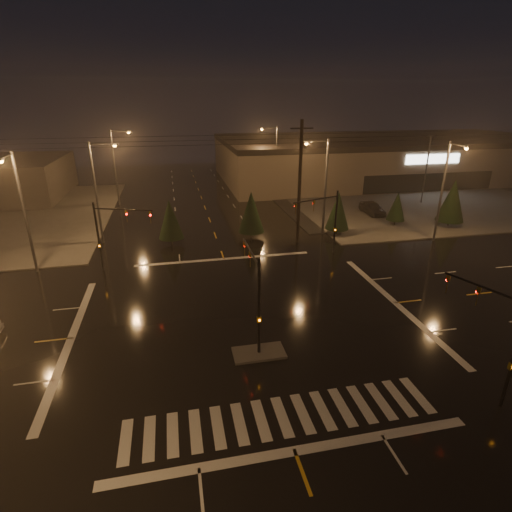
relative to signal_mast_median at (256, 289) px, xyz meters
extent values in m
plane|color=black|center=(0.00, 3.07, -3.75)|extent=(140.00, 140.00, 0.00)
cube|color=#44413C|center=(30.00, 33.07, -3.69)|extent=(36.00, 36.00, 0.12)
cube|color=#44413C|center=(0.00, -0.93, -3.68)|extent=(3.00, 1.60, 0.15)
cube|color=beige|center=(0.00, -5.93, -3.75)|extent=(15.00, 2.60, 0.01)
cube|color=beige|center=(0.00, -7.93, -3.75)|extent=(16.00, 0.50, 0.01)
cube|color=beige|center=(0.00, 14.07, -3.75)|extent=(16.00, 0.50, 0.01)
cube|color=black|center=(35.00, 31.07, -3.71)|extent=(50.00, 24.00, 0.08)
cube|color=#776655|center=(35.00, 49.07, -0.25)|extent=(60.00, 28.00, 7.00)
cube|color=black|center=(35.00, 49.07, 3.05)|extent=(60.20, 28.20, 0.80)
cube|color=white|center=(35.00, 34.97, 1.45)|extent=(9.00, 0.20, 1.40)
cube|color=black|center=(35.00, 35.02, -2.15)|extent=(22.00, 0.15, 2.80)
cylinder|color=black|center=(0.00, -0.93, -0.75)|extent=(0.18, 0.18, 6.00)
cylinder|color=black|center=(0.00, 1.32, 1.75)|extent=(0.12, 4.50, 0.12)
imported|color=#594707|center=(0.00, 3.35, 1.70)|extent=(0.16, 0.20, 1.00)
cube|color=#594707|center=(0.00, -0.93, -1.45)|extent=(0.25, 0.18, 0.35)
cylinder|color=black|center=(10.50, 13.57, -0.75)|extent=(0.18, 0.18, 6.00)
cylinder|color=black|center=(8.15, 12.72, 1.75)|extent=(4.74, 1.82, 0.12)
imported|color=#594707|center=(6.04, 11.95, 1.70)|extent=(0.24, 0.22, 1.00)
cube|color=#594707|center=(10.50, 13.57, -1.45)|extent=(0.25, 0.18, 0.35)
cylinder|color=black|center=(-10.50, 13.57, -0.75)|extent=(0.18, 0.18, 6.00)
cylinder|color=black|center=(-8.15, 12.72, 1.75)|extent=(4.74, 1.82, 0.12)
imported|color=#594707|center=(-6.04, 11.95, 1.70)|extent=(0.24, 0.22, 1.00)
cube|color=#594707|center=(-10.50, 13.57, -1.45)|extent=(0.25, 0.18, 0.35)
cylinder|color=black|center=(9.82, -5.55, 1.75)|extent=(1.48, 3.80, 0.12)
imported|color=#594707|center=(9.20, -3.86, 1.70)|extent=(0.22, 0.24, 1.00)
cube|color=#594707|center=(10.50, -7.43, -1.45)|extent=(0.25, 0.18, 0.35)
cylinder|color=#38383A|center=(-11.50, 21.07, 1.25)|extent=(0.24, 0.24, 10.00)
cylinder|color=#38383A|center=(-10.30, 21.07, 6.05)|extent=(2.40, 0.14, 0.14)
cube|color=#38383A|center=(-9.20, 21.07, 6.00)|extent=(0.70, 0.30, 0.18)
sphere|color=orange|center=(-9.20, 21.07, 5.87)|extent=(0.32, 0.32, 0.32)
cylinder|color=#38383A|center=(-11.50, 37.07, 1.25)|extent=(0.24, 0.24, 10.00)
cylinder|color=#38383A|center=(-10.30, 37.07, 6.05)|extent=(2.40, 0.14, 0.14)
cube|color=#38383A|center=(-9.20, 37.07, 6.00)|extent=(0.70, 0.30, 0.18)
sphere|color=orange|center=(-9.20, 37.07, 5.87)|extent=(0.32, 0.32, 0.32)
cylinder|color=#38383A|center=(11.50, 19.07, 1.25)|extent=(0.24, 0.24, 10.00)
cylinder|color=#38383A|center=(10.30, 19.07, 6.05)|extent=(2.40, 0.14, 0.14)
cube|color=#38383A|center=(9.20, 19.07, 6.00)|extent=(0.70, 0.30, 0.18)
sphere|color=orange|center=(9.20, 19.07, 5.87)|extent=(0.32, 0.32, 0.32)
cylinder|color=#38383A|center=(11.50, 39.07, 1.25)|extent=(0.24, 0.24, 10.00)
cylinder|color=#38383A|center=(10.30, 39.07, 6.05)|extent=(2.40, 0.14, 0.14)
cube|color=#38383A|center=(9.20, 39.07, 6.00)|extent=(0.70, 0.30, 0.18)
sphere|color=orange|center=(9.20, 39.07, 5.87)|extent=(0.32, 0.32, 0.32)
cylinder|color=#38383A|center=(-16.00, 14.57, 1.25)|extent=(0.24, 0.24, 10.00)
cylinder|color=#38383A|center=(-16.00, 13.37, 6.05)|extent=(0.14, 2.40, 0.14)
cube|color=#38383A|center=(-16.00, 12.27, 6.00)|extent=(0.30, 0.70, 0.18)
sphere|color=orange|center=(-16.00, 12.27, 5.87)|extent=(0.32, 0.32, 0.32)
cylinder|color=#38383A|center=(22.00, 14.57, 1.25)|extent=(0.24, 0.24, 10.00)
cylinder|color=#38383A|center=(22.00, 13.37, 6.05)|extent=(0.14, 2.40, 0.14)
cube|color=#38383A|center=(22.00, 12.27, 6.00)|extent=(0.30, 0.70, 0.18)
sphere|color=orange|center=(22.00, 12.27, 5.87)|extent=(0.32, 0.32, 0.32)
cylinder|color=black|center=(8.00, 17.07, 2.25)|extent=(0.32, 0.32, 12.00)
cube|color=black|center=(8.00, 17.07, 7.45)|extent=(2.20, 0.12, 0.12)
cylinder|color=black|center=(12.90, 18.58, -3.40)|extent=(0.18, 0.18, 0.70)
cone|color=black|center=(12.90, 18.58, -1.07)|extent=(2.54, 2.54, 3.96)
cylinder|color=black|center=(20.80, 20.24, -3.40)|extent=(0.18, 0.18, 0.70)
cone|color=black|center=(20.80, 20.24, -1.42)|extent=(2.08, 2.08, 3.26)
cylinder|color=black|center=(26.67, 18.67, -3.40)|extent=(0.18, 0.18, 0.70)
cone|color=black|center=(26.67, 18.67, -0.68)|extent=(3.04, 3.04, 4.75)
cylinder|color=black|center=(-4.60, 19.12, -3.40)|extent=(0.18, 0.18, 0.70)
cone|color=black|center=(-4.60, 19.12, -1.10)|extent=(2.50, 2.50, 3.91)
cylinder|color=black|center=(3.66, 19.45, -3.40)|extent=(0.18, 0.18, 0.70)
cone|color=black|center=(3.66, 19.45, -0.93)|extent=(2.72, 2.72, 4.25)
imported|color=black|center=(20.52, 25.25, -2.94)|extent=(1.96, 4.76, 1.62)
camera|label=1|loc=(-4.20, -19.85, 10.04)|focal=28.00mm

